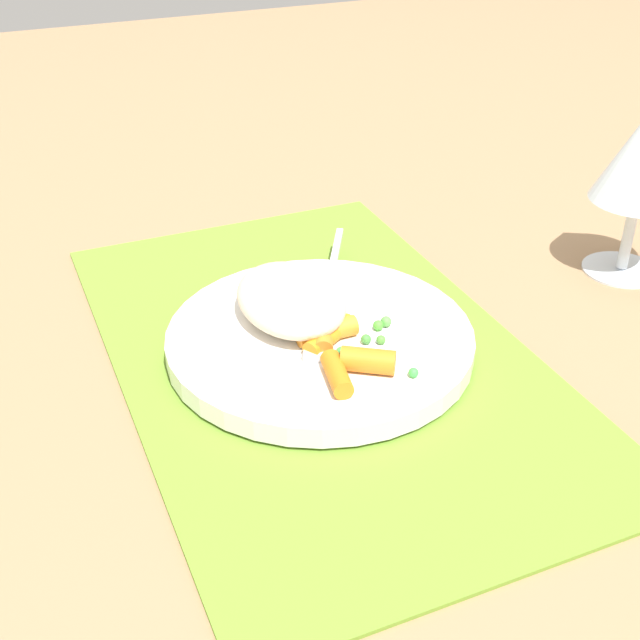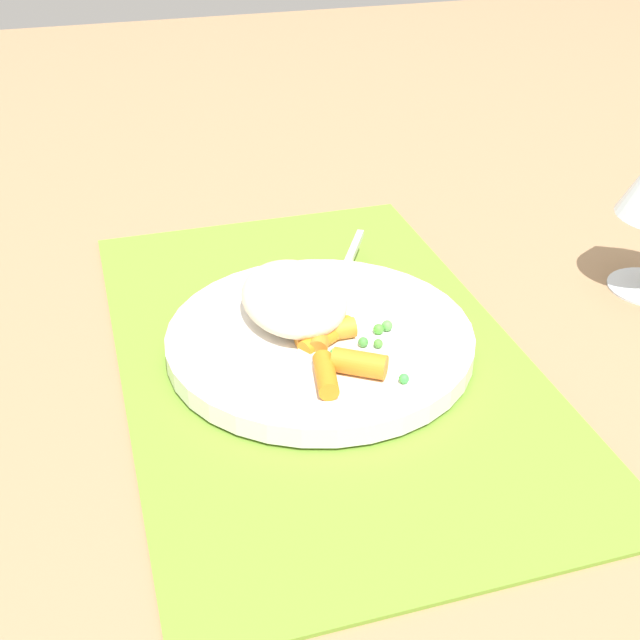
{
  "view_description": "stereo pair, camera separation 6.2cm",
  "coord_description": "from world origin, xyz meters",
  "px_view_note": "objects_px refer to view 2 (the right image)",
  "views": [
    {
      "loc": [
        0.49,
        -0.21,
        0.37
      ],
      "look_at": [
        0.0,
        0.0,
        0.03
      ],
      "focal_mm": 47.21,
      "sensor_mm": 36.0,
      "label": 1
    },
    {
      "loc": [
        0.52,
        -0.15,
        0.37
      ],
      "look_at": [
        0.0,
        0.0,
        0.03
      ],
      "focal_mm": 47.21,
      "sensor_mm": 36.0,
      "label": 2
    }
  ],
  "objects_px": {
    "plate": "(320,340)",
    "rice_mound": "(294,298)",
    "carrot_portion": "(334,348)",
    "fork": "(332,301)"
  },
  "relations": [
    {
      "from": "plate",
      "to": "fork",
      "type": "height_order",
      "value": "fork"
    },
    {
      "from": "plate",
      "to": "fork",
      "type": "xyz_separation_m",
      "value": [
        -0.04,
        0.02,
        0.01
      ]
    },
    {
      "from": "plate",
      "to": "rice_mound",
      "type": "relative_size",
      "value": 2.14
    },
    {
      "from": "plate",
      "to": "rice_mound",
      "type": "distance_m",
      "value": 0.04
    },
    {
      "from": "rice_mound",
      "to": "fork",
      "type": "xyz_separation_m",
      "value": [
        -0.01,
        0.03,
        -0.01
      ]
    },
    {
      "from": "carrot_portion",
      "to": "fork",
      "type": "bearing_deg",
      "value": 164.07
    },
    {
      "from": "carrot_portion",
      "to": "fork",
      "type": "xyz_separation_m",
      "value": [
        -0.07,
        0.02,
        -0.0
      ]
    },
    {
      "from": "plate",
      "to": "carrot_portion",
      "type": "xyz_separation_m",
      "value": [
        0.04,
        -0.0,
        0.02
      ]
    },
    {
      "from": "plate",
      "to": "rice_mound",
      "type": "bearing_deg",
      "value": -152.9
    },
    {
      "from": "carrot_portion",
      "to": "rice_mound",
      "type": "bearing_deg",
      "value": -167.91
    }
  ]
}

